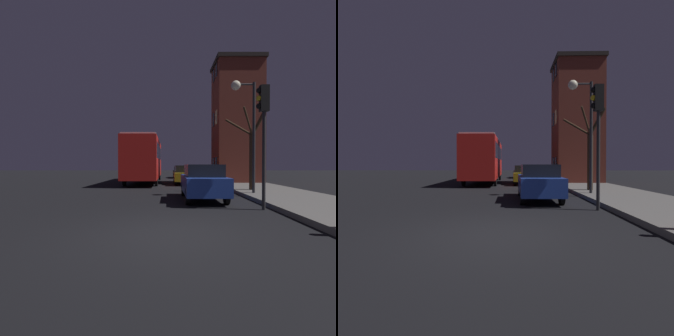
# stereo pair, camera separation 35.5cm
# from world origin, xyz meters

# --- Properties ---
(ground_plane) EXTENTS (120.00, 120.00, 0.00)m
(ground_plane) POSITION_xyz_m (0.00, 0.00, 0.00)
(ground_plane) COLOR black
(brick_building) EXTENTS (3.79, 3.80, 9.80)m
(brick_building) POSITION_xyz_m (5.65, 15.55, 5.10)
(brick_building) COLOR brown
(brick_building) RESTS_ON sidewalk
(streetlamp) EXTENTS (1.20, 0.46, 5.51)m
(streetlamp) POSITION_xyz_m (3.80, 6.92, 4.18)
(streetlamp) COLOR #28282B
(streetlamp) RESTS_ON sidewalk
(traffic_light) EXTENTS (0.43, 0.24, 4.31)m
(traffic_light) POSITION_xyz_m (3.30, 3.09, 3.10)
(traffic_light) COLOR #28282B
(traffic_light) RESTS_ON ground
(bare_tree) EXTENTS (2.25, 1.08, 4.56)m
(bare_tree) POSITION_xyz_m (4.69, 8.51, 2.37)
(bare_tree) COLOR #382819
(bare_tree) RESTS_ON sidewalk
(bus) EXTENTS (2.52, 11.19, 3.71)m
(bus) POSITION_xyz_m (-1.99, 16.62, 2.20)
(bus) COLOR red
(bus) RESTS_ON ground
(car_near_lane) EXTENTS (1.71, 4.46, 1.58)m
(car_near_lane) POSITION_xyz_m (1.55, 5.69, 0.83)
(car_near_lane) COLOR navy
(car_near_lane) RESTS_ON ground
(car_mid_lane) EXTENTS (1.83, 4.62, 1.49)m
(car_mid_lane) POSITION_xyz_m (1.40, 14.79, 0.78)
(car_mid_lane) COLOR olive
(car_mid_lane) RESTS_ON ground
(car_far_lane) EXTENTS (1.86, 4.04, 1.35)m
(car_far_lane) POSITION_xyz_m (1.55, 24.30, 0.73)
(car_far_lane) COLOR black
(car_far_lane) RESTS_ON ground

